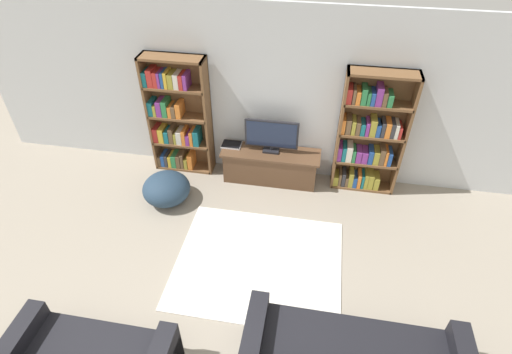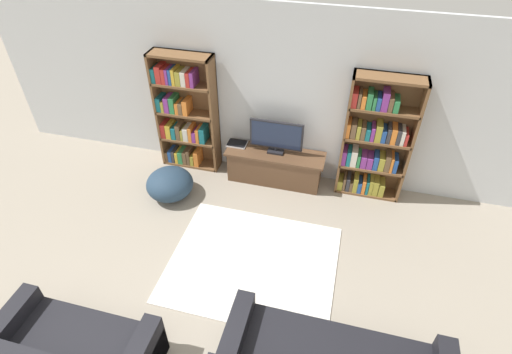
{
  "view_description": "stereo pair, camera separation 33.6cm",
  "coord_description": "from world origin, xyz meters",
  "views": [
    {
      "loc": [
        0.73,
        -0.9,
        4.01
      ],
      "look_at": [
        0.03,
        3.1,
        0.7
      ],
      "focal_mm": 28.0,
      "sensor_mm": 36.0,
      "label": 1
    },
    {
      "loc": [
        1.06,
        -0.82,
        4.01
      ],
      "look_at": [
        0.03,
        3.1,
        0.7
      ],
      "focal_mm": 28.0,
      "sensor_mm": 36.0,
      "label": 2
    }
  ],
  "objects": [
    {
      "name": "wall_back",
      "position": [
        0.0,
        4.23,
        1.3
      ],
      "size": [
        8.8,
        0.06,
        2.6
      ],
      "color": "silver",
      "rests_on": "ground_plane"
    },
    {
      "name": "bookshelf_left",
      "position": [
        -1.35,
        4.05,
        0.9
      ],
      "size": [
        0.93,
        0.3,
        1.87
      ],
      "color": "brown",
      "rests_on": "ground_plane"
    },
    {
      "name": "bookshelf_right",
      "position": [
        1.49,
        4.05,
        0.88
      ],
      "size": [
        0.93,
        0.3,
        1.87
      ],
      "color": "brown",
      "rests_on": "ground_plane"
    },
    {
      "name": "tv_stand",
      "position": [
        0.11,
        3.95,
        0.26
      ],
      "size": [
        1.49,
        0.45,
        0.51
      ],
      "color": "brown",
      "rests_on": "ground_plane"
    },
    {
      "name": "television",
      "position": [
        0.11,
        3.98,
        0.79
      ],
      "size": [
        0.79,
        0.16,
        0.52
      ],
      "color": "black",
      "rests_on": "tv_stand"
    },
    {
      "name": "laptop",
      "position": [
        -0.51,
        4.02,
        0.53
      ],
      "size": [
        0.3,
        0.22,
        0.03
      ],
      "color": "silver",
      "rests_on": "tv_stand"
    },
    {
      "name": "area_rug",
      "position": [
        0.21,
        2.26,
        0.01
      ],
      "size": [
        2.05,
        1.72,
        0.02
      ],
      "color": "white",
      "rests_on": "ground_plane"
    },
    {
      "name": "beanbag_ottoman",
      "position": [
        -1.31,
        3.2,
        0.22
      ],
      "size": [
        0.69,
        0.69,
        0.43
      ],
      "primitive_type": "ellipsoid",
      "color": "#23384C",
      "rests_on": "ground_plane"
    }
  ]
}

